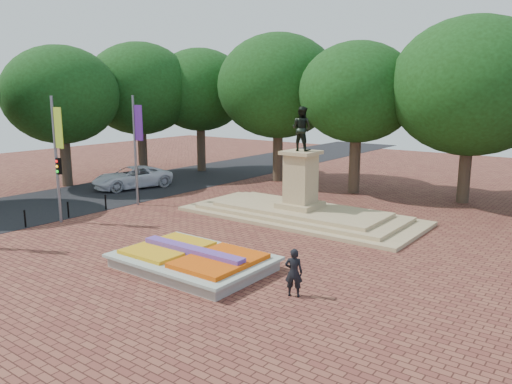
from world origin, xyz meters
TOP-DOWN VIEW (x-y plane):
  - ground at (0.00, 0.00)m, footprint 90.00×90.00m
  - asphalt_street at (-15.00, 5.00)m, footprint 9.00×90.00m
  - flower_bed at (1.03, -2.00)m, footprint 6.30×4.30m
  - monument at (0.00, 8.00)m, footprint 14.00×6.00m
  - tree_row_back at (2.33, 18.00)m, footprint 44.80×8.80m
  - tree_row_street at (-19.50, 4.67)m, footprint 8.40×25.40m
  - banner_poles at (-10.08, -1.31)m, footprint 0.88×11.17m
  - bollard_row at (-10.70, -1.50)m, footprint 0.12×13.12m
  - van at (-15.04, 8.06)m, footprint 4.36×6.45m
  - pedestrian at (5.88, -1.90)m, footprint 0.77×0.66m

SIDE VIEW (x-z plane):
  - ground at x=0.00m, z-range 0.00..0.00m
  - asphalt_street at x=-15.00m, z-range 0.00..0.02m
  - flower_bed at x=1.03m, z-range -0.08..0.83m
  - bollard_row at x=-10.70m, z-range 0.04..1.02m
  - van at x=-15.04m, z-range 0.00..1.64m
  - monument at x=0.00m, z-range -2.32..4.09m
  - pedestrian at x=5.88m, z-range 0.00..1.77m
  - banner_poles at x=-10.08m, z-range 0.38..7.38m
  - tree_row_street at x=-19.50m, z-range 1.40..11.38m
  - tree_row_back at x=2.33m, z-range 1.46..11.89m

